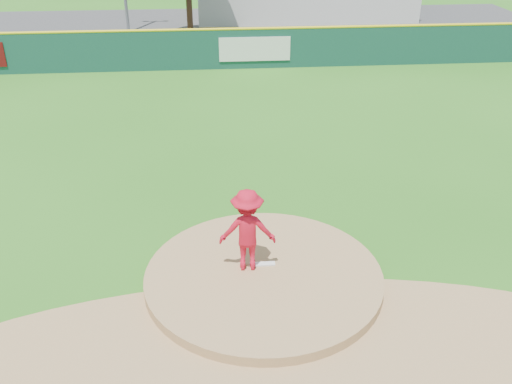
{
  "coord_description": "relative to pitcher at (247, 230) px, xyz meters",
  "views": [
    {
      "loc": [
        -1.13,
        -10.71,
        8.06
      ],
      "look_at": [
        0.0,
        2.0,
        1.3
      ],
      "focal_mm": 40.0,
      "sensor_mm": 36.0,
      "label": 1
    }
  ],
  "objects": [
    {
      "name": "ground",
      "position": [
        0.35,
        -0.26,
        -1.25
      ],
      "size": [
        120.0,
        120.0,
        0.0
      ],
      "primitive_type": "plane",
      "color": "#286B19",
      "rests_on": "ground"
    },
    {
      "name": "pitchers_mound",
      "position": [
        0.35,
        -0.26,
        -1.25
      ],
      "size": [
        5.5,
        5.5,
        0.5
      ],
      "primitive_type": "cylinder",
      "color": "#9E774C",
      "rests_on": "ground"
    },
    {
      "name": "pitching_rubber",
      "position": [
        0.35,
        0.04,
        -0.98
      ],
      "size": [
        0.6,
        0.15,
        0.04
      ],
      "primitive_type": "cube",
      "color": "white",
      "rests_on": "pitchers_mound"
    },
    {
      "name": "infield_dirt_arc",
      "position": [
        0.35,
        -3.26,
        -1.25
      ],
      "size": [
        15.4,
        15.4,
        0.01
      ],
      "primitive_type": "cylinder",
      "color": "#9E774C",
      "rests_on": "ground"
    },
    {
      "name": "parking_lot",
      "position": [
        0.35,
        26.74,
        -1.24
      ],
      "size": [
        44.0,
        16.0,
        0.02
      ],
      "primitive_type": "cube",
      "color": "#38383A",
      "rests_on": "ground"
    },
    {
      "name": "pitcher",
      "position": [
        0.0,
        0.0,
        0.0
      ],
      "size": [
        1.34,
        0.82,
        2.01
      ],
      "primitive_type": "imported",
      "rotation": [
        0.0,
        0.0,
        3.08
      ],
      "color": "red",
      "rests_on": "pitchers_mound"
    },
    {
      "name": "van",
      "position": [
        -4.34,
        20.34,
        -0.54
      ],
      "size": [
        5.42,
        3.67,
        1.38
      ],
      "primitive_type": "imported",
      "rotation": [
        0.0,
        0.0,
        1.27
      ],
      "color": "white",
      "rests_on": "parking_lot"
    },
    {
      "name": "fence_banners",
      "position": [
        -5.32,
        17.66,
        -0.25
      ],
      "size": [
        17.64,
        0.04,
        1.2
      ],
      "color": "#550C0D",
      "rests_on": "ground"
    },
    {
      "name": "outfield_fence",
      "position": [
        0.35,
        17.74,
        -0.16
      ],
      "size": [
        40.0,
        0.14,
        2.07
      ],
      "color": "#144137",
      "rests_on": "ground"
    }
  ]
}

